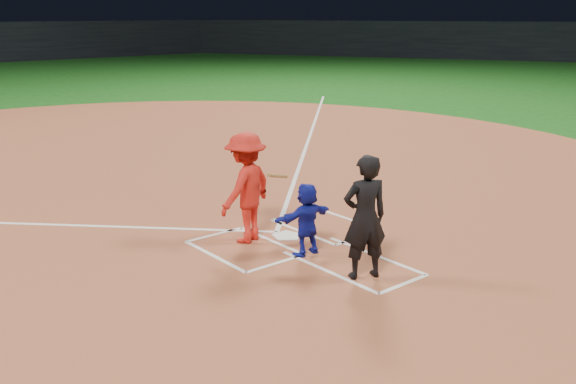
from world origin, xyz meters
TOP-DOWN VIEW (x-y plane):
  - ground at (0.00, 0.00)m, footprint 120.00×120.00m
  - home_plate_dirt at (0.00, 6.00)m, footprint 28.00×28.00m
  - stadium_wall_right at (42.00, 24.00)m, footprint 31.04×52.56m
  - home_plate at (0.00, 0.00)m, footprint 0.60×0.60m
  - catcher at (-0.31, -0.90)m, footprint 1.16×0.38m
  - umpire at (-0.27, -2.20)m, footprint 0.83×0.70m
  - chalk_markings at (0.00, 5.29)m, footprint 28.35×17.32m
  - batter_at_plate at (-0.70, 0.28)m, footprint 1.71×1.11m

SIDE VIEW (x-z plane):
  - ground at x=0.00m, z-range 0.00..0.00m
  - home_plate_dirt at x=0.00m, z-range 0.00..0.01m
  - chalk_markings at x=0.00m, z-range 0.01..0.02m
  - home_plate at x=0.00m, z-range 0.01..0.03m
  - catcher at x=-0.31m, z-range 0.01..1.26m
  - umpire at x=-0.27m, z-range 0.01..1.96m
  - batter_at_plate at x=-0.70m, z-range 0.01..1.99m
  - stadium_wall_right at x=42.00m, z-range 0.00..3.20m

